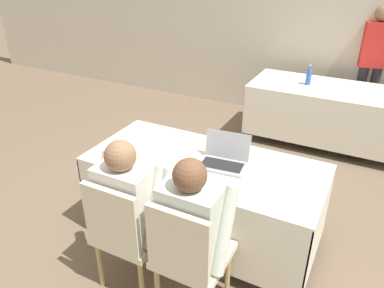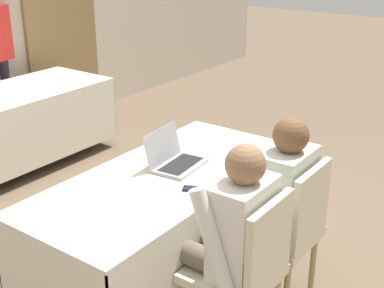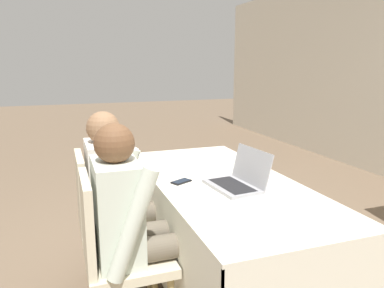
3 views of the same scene
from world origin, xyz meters
name	(u,v)px [view 3 (image 3 of 3)]	position (x,y,z in m)	size (l,w,h in m)	color
ground_plane	(221,284)	(0.00, 0.00, 0.00)	(24.00, 24.00, 0.00)	brown
conference_table_near	(223,206)	(0.00, 0.00, 0.56)	(1.83, 0.83, 0.73)	silver
laptop	(238,180)	(0.15, 0.03, 0.77)	(0.38, 0.30, 0.22)	#99999E
cell_phone	(181,182)	(-0.05, -0.26, 0.73)	(0.11, 0.14, 0.01)	black
paper_beside_laptop	(250,192)	(0.24, 0.06, 0.73)	(0.22, 0.31, 0.00)	white
paper_centre_table	(187,166)	(-0.40, -0.11, 0.73)	(0.30, 0.35, 0.00)	white
paper_left_edge	(243,219)	(0.57, -0.16, 0.73)	(0.30, 0.35, 0.00)	white
chair_near_left	(103,216)	(-0.24, -0.72, 0.50)	(0.44, 0.44, 0.90)	tan
chair_near_right	(114,250)	(0.24, -0.72, 0.50)	(0.44, 0.44, 0.90)	tan
person_checkered_shirt	(119,190)	(-0.24, -0.62, 0.66)	(0.50, 0.52, 1.16)	#665B4C
person_white_shirt	(133,219)	(0.24, -0.62, 0.66)	(0.50, 0.52, 1.16)	#665B4C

